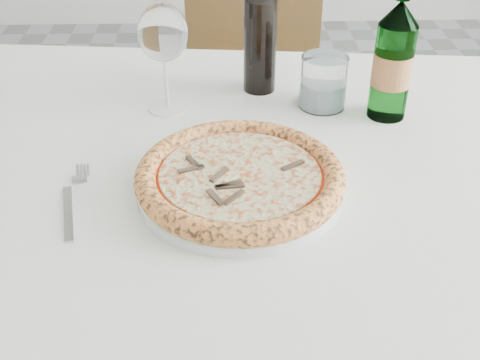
{
  "coord_description": "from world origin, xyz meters",
  "views": [
    {
      "loc": [
        -0.23,
        -0.66,
        1.27
      ],
      "look_at": [
        -0.2,
        0.07,
        0.78
      ],
      "focal_mm": 45.0,
      "sensor_mm": 36.0,
      "label": 1
    }
  ],
  "objects_px": {
    "pizza": "(240,176)",
    "wine_glass": "(163,35)",
    "dining_table": "(238,197)",
    "beer_bottle": "(393,61)",
    "plate": "(240,186)",
    "tumbler": "(323,85)",
    "chair_far": "(248,78)",
    "wine_bottle": "(260,36)"
  },
  "relations": [
    {
      "from": "beer_bottle",
      "to": "wine_bottle",
      "type": "height_order",
      "value": "beer_bottle"
    },
    {
      "from": "wine_glass",
      "to": "wine_bottle",
      "type": "xyz_separation_m",
      "value": [
        0.17,
        0.08,
        -0.03
      ]
    },
    {
      "from": "chair_far",
      "to": "tumbler",
      "type": "distance_m",
      "value": 0.69
    },
    {
      "from": "plate",
      "to": "wine_glass",
      "type": "height_order",
      "value": "wine_glass"
    },
    {
      "from": "wine_glass",
      "to": "tumbler",
      "type": "height_order",
      "value": "wine_glass"
    },
    {
      "from": "wine_glass",
      "to": "wine_bottle",
      "type": "distance_m",
      "value": 0.19
    },
    {
      "from": "chair_far",
      "to": "plate",
      "type": "bearing_deg",
      "value": -93.42
    },
    {
      "from": "chair_far",
      "to": "wine_bottle",
      "type": "bearing_deg",
      "value": -90.43
    },
    {
      "from": "plate",
      "to": "wine_bottle",
      "type": "distance_m",
      "value": 0.37
    },
    {
      "from": "dining_table",
      "to": "pizza",
      "type": "height_order",
      "value": "pizza"
    },
    {
      "from": "beer_bottle",
      "to": "wine_bottle",
      "type": "bearing_deg",
      "value": 151.96
    },
    {
      "from": "plate",
      "to": "wine_glass",
      "type": "relative_size",
      "value": 1.55
    },
    {
      "from": "beer_bottle",
      "to": "tumbler",
      "type": "bearing_deg",
      "value": 159.24
    },
    {
      "from": "pizza",
      "to": "tumbler",
      "type": "bearing_deg",
      "value": 59.46
    },
    {
      "from": "dining_table",
      "to": "wine_glass",
      "type": "bearing_deg",
      "value": 125.48
    },
    {
      "from": "wine_glass",
      "to": "wine_bottle",
      "type": "bearing_deg",
      "value": 23.91
    },
    {
      "from": "beer_bottle",
      "to": "dining_table",
      "type": "bearing_deg",
      "value": -154.0
    },
    {
      "from": "beer_bottle",
      "to": "pizza",
      "type": "bearing_deg",
      "value": -139.47
    },
    {
      "from": "plate",
      "to": "beer_bottle",
      "type": "xyz_separation_m",
      "value": [
        0.27,
        0.23,
        0.1
      ]
    },
    {
      "from": "plate",
      "to": "pizza",
      "type": "relative_size",
      "value": 0.99
    },
    {
      "from": "pizza",
      "to": "tumbler",
      "type": "height_order",
      "value": "tumbler"
    },
    {
      "from": "pizza",
      "to": "chair_far",
      "type": "bearing_deg",
      "value": 86.58
    },
    {
      "from": "wine_glass",
      "to": "tumbler",
      "type": "bearing_deg",
      "value": 0.09
    },
    {
      "from": "dining_table",
      "to": "wine_bottle",
      "type": "xyz_separation_m",
      "value": [
        0.05,
        0.25,
        0.19
      ]
    },
    {
      "from": "dining_table",
      "to": "pizza",
      "type": "distance_m",
      "value": 0.15
    },
    {
      "from": "plate",
      "to": "tumbler",
      "type": "xyz_separation_m",
      "value": [
        0.16,
        0.27,
        0.03
      ]
    },
    {
      "from": "pizza",
      "to": "wine_glass",
      "type": "height_order",
      "value": "wine_glass"
    },
    {
      "from": "chair_far",
      "to": "plate",
      "type": "distance_m",
      "value": 0.94
    },
    {
      "from": "plate",
      "to": "pizza",
      "type": "bearing_deg",
      "value": -161.69
    },
    {
      "from": "dining_table",
      "to": "beer_bottle",
      "type": "xyz_separation_m",
      "value": [
        0.27,
        0.13,
        0.19
      ]
    },
    {
      "from": "dining_table",
      "to": "tumbler",
      "type": "distance_m",
      "value": 0.27
    },
    {
      "from": "beer_bottle",
      "to": "wine_bottle",
      "type": "relative_size",
      "value": 1.04
    },
    {
      "from": "chair_far",
      "to": "pizza",
      "type": "distance_m",
      "value": 0.94
    },
    {
      "from": "dining_table",
      "to": "tumbler",
      "type": "xyz_separation_m",
      "value": [
        0.16,
        0.17,
        0.12
      ]
    },
    {
      "from": "chair_far",
      "to": "beer_bottle",
      "type": "xyz_separation_m",
      "value": [
        0.22,
        -0.67,
        0.33
      ]
    },
    {
      "from": "plate",
      "to": "pizza",
      "type": "xyz_separation_m",
      "value": [
        -0.0,
        -0.0,
        0.02
      ]
    },
    {
      "from": "dining_table",
      "to": "wine_glass",
      "type": "xyz_separation_m",
      "value": [
        -0.12,
        0.17,
        0.22
      ]
    },
    {
      "from": "pizza",
      "to": "beer_bottle",
      "type": "relative_size",
      "value": 1.17
    },
    {
      "from": "wine_glass",
      "to": "beer_bottle",
      "type": "distance_m",
      "value": 0.4
    },
    {
      "from": "plate",
      "to": "wine_glass",
      "type": "bearing_deg",
      "value": 114.36
    },
    {
      "from": "dining_table",
      "to": "chair_far",
      "type": "relative_size",
      "value": 1.75
    },
    {
      "from": "dining_table",
      "to": "chair_far",
      "type": "distance_m",
      "value": 0.82
    }
  ]
}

